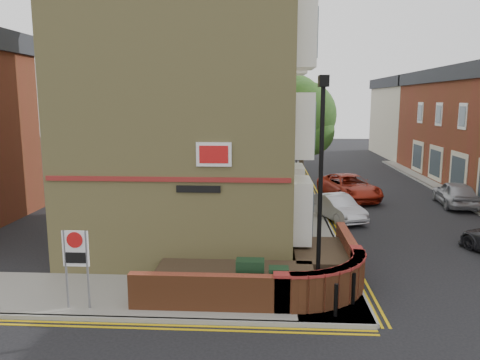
% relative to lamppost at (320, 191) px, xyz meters
% --- Properties ---
extents(ground, '(120.00, 120.00, 0.00)m').
position_rel_lamppost_xyz_m(ground, '(-1.60, -1.20, -3.34)').
color(ground, black).
rests_on(ground, ground).
extents(pavement_corner, '(13.00, 3.00, 0.12)m').
position_rel_lamppost_xyz_m(pavement_corner, '(-5.10, 0.30, -3.28)').
color(pavement_corner, gray).
rests_on(pavement_corner, ground).
extents(pavement_main, '(2.00, 32.00, 0.12)m').
position_rel_lamppost_xyz_m(pavement_main, '(0.40, 14.80, -3.28)').
color(pavement_main, gray).
rests_on(pavement_main, ground).
extents(kerb_side, '(13.00, 0.15, 0.12)m').
position_rel_lamppost_xyz_m(kerb_side, '(-5.10, -1.20, -3.28)').
color(kerb_side, gray).
rests_on(kerb_side, ground).
extents(kerb_main_near, '(0.15, 32.00, 0.12)m').
position_rel_lamppost_xyz_m(kerb_main_near, '(1.40, 14.80, -3.28)').
color(kerb_main_near, gray).
rests_on(kerb_main_near, ground).
extents(kerb_main_far, '(0.15, 40.00, 0.12)m').
position_rel_lamppost_xyz_m(kerb_main_far, '(9.40, 11.80, -3.28)').
color(kerb_main_far, gray).
rests_on(kerb_main_far, ground).
extents(yellow_lines_side, '(13.00, 0.28, 0.01)m').
position_rel_lamppost_xyz_m(yellow_lines_side, '(-5.10, -1.45, -3.34)').
color(yellow_lines_side, gold).
rests_on(yellow_lines_side, ground).
extents(yellow_lines_main, '(0.28, 32.00, 0.01)m').
position_rel_lamppost_xyz_m(yellow_lines_main, '(1.65, 14.80, -3.34)').
color(yellow_lines_main, gold).
rests_on(yellow_lines_main, ground).
extents(corner_building, '(8.95, 10.40, 13.60)m').
position_rel_lamppost_xyz_m(corner_building, '(-4.44, 6.80, 2.88)').
color(corner_building, tan).
rests_on(corner_building, ground).
extents(garden_wall, '(6.80, 6.00, 1.20)m').
position_rel_lamppost_xyz_m(garden_wall, '(-1.60, 1.30, -3.34)').
color(garden_wall, brown).
rests_on(garden_wall, ground).
extents(lamppost, '(0.25, 0.50, 6.30)m').
position_rel_lamppost_xyz_m(lamppost, '(0.00, 0.00, 0.00)').
color(lamppost, black).
rests_on(lamppost, pavement_corner).
extents(utility_cabinet_large, '(0.80, 0.45, 1.20)m').
position_rel_lamppost_xyz_m(utility_cabinet_large, '(-1.90, 0.10, -2.62)').
color(utility_cabinet_large, '#16321C').
rests_on(utility_cabinet_large, pavement_corner).
extents(utility_cabinet_small, '(0.55, 0.40, 1.10)m').
position_rel_lamppost_xyz_m(utility_cabinet_small, '(-1.10, -0.20, -2.67)').
color(utility_cabinet_small, '#16321C').
rests_on(utility_cabinet_small, pavement_corner).
extents(bollard_near, '(0.11, 0.11, 0.90)m').
position_rel_lamppost_xyz_m(bollard_near, '(0.40, -0.80, -2.77)').
color(bollard_near, black).
rests_on(bollard_near, pavement_corner).
extents(bollard_far, '(0.11, 0.11, 0.90)m').
position_rel_lamppost_xyz_m(bollard_far, '(1.00, -0.00, -2.77)').
color(bollard_far, black).
rests_on(bollard_far, pavement_corner).
extents(zone_sign, '(0.72, 0.07, 2.20)m').
position_rel_lamppost_xyz_m(zone_sign, '(-6.60, -0.70, -1.70)').
color(zone_sign, slate).
rests_on(zone_sign, pavement_corner).
extents(far_terrace_cream, '(5.40, 12.40, 8.00)m').
position_rel_lamppost_xyz_m(far_terrace_cream, '(12.90, 36.80, 0.71)').
color(far_terrace_cream, beige).
rests_on(far_terrace_cream, ground).
extents(tree_near, '(3.64, 3.65, 6.70)m').
position_rel_lamppost_xyz_m(tree_near, '(0.40, 12.85, 1.36)').
color(tree_near, '#382B1E').
rests_on(tree_near, pavement_main).
extents(tree_mid, '(4.03, 4.03, 7.42)m').
position_rel_lamppost_xyz_m(tree_mid, '(0.40, 20.85, 1.85)').
color(tree_mid, '#382B1E').
rests_on(tree_mid, pavement_main).
extents(tree_far, '(3.81, 3.81, 7.00)m').
position_rel_lamppost_xyz_m(tree_far, '(0.40, 28.85, 1.57)').
color(tree_far, '#382B1E').
rests_on(tree_far, pavement_main).
extents(traffic_light_assembly, '(0.20, 0.16, 4.20)m').
position_rel_lamppost_xyz_m(traffic_light_assembly, '(0.80, 23.80, -0.56)').
color(traffic_light_assembly, black).
rests_on(traffic_light_assembly, pavement_main).
extents(silver_car_near, '(2.54, 3.92, 1.22)m').
position_rel_lamppost_xyz_m(silver_car_near, '(2.00, 9.95, -2.73)').
color(silver_car_near, '#B0B1B8').
rests_on(silver_car_near, ground).
extents(red_car_main, '(3.60, 5.58, 1.43)m').
position_rel_lamppost_xyz_m(red_car_main, '(3.40, 14.91, -2.63)').
color(red_car_main, maroon).
rests_on(red_car_main, ground).
extents(silver_car_far, '(2.00, 4.25, 1.40)m').
position_rel_lamppost_xyz_m(silver_car_far, '(8.90, 13.30, -2.64)').
color(silver_car_far, '#96979C').
rests_on(silver_car_far, ground).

